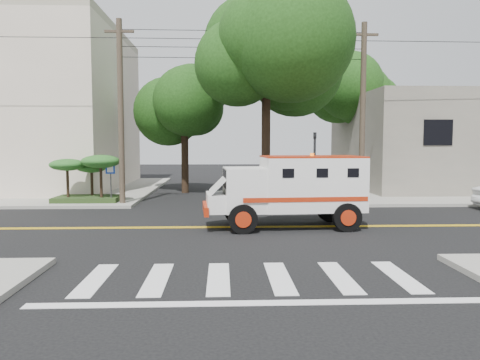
{
  "coord_description": "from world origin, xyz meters",
  "views": [
    {
      "loc": [
        -0.72,
        -17.0,
        3.1
      ],
      "look_at": [
        0.01,
        1.74,
        1.6
      ],
      "focal_mm": 35.0,
      "sensor_mm": 36.0,
      "label": 1
    }
  ],
  "objects": [
    {
      "name": "ground",
      "position": [
        0.0,
        0.0,
        0.0
      ],
      "size": [
        100.0,
        100.0,
        0.0
      ],
      "primitive_type": "plane",
      "color": "black",
      "rests_on": "ground"
    },
    {
      "name": "traffic_signal",
      "position": [
        3.8,
        5.6,
        2.23
      ],
      "size": [
        0.15,
        0.18,
        3.6
      ],
      "color": "#3F3F42",
      "rests_on": "ground"
    },
    {
      "name": "tree_main",
      "position": [
        1.94,
        6.21,
        7.2
      ],
      "size": [
        6.08,
        5.7,
        9.85
      ],
      "color": "black",
      "rests_on": "ground"
    },
    {
      "name": "accessibility_sign",
      "position": [
        -6.2,
        6.17,
        1.37
      ],
      "size": [
        0.45,
        0.1,
        2.02
      ],
      "color": "#3F3F42",
      "rests_on": "ground"
    },
    {
      "name": "sidewalk_nw",
      "position": [
        -13.5,
        13.5,
        0.07
      ],
      "size": [
        17.0,
        17.0,
        0.15
      ],
      "primitive_type": "cube",
      "color": "gray",
      "rests_on": "ground"
    },
    {
      "name": "building_left",
      "position": [
        -15.5,
        15.0,
        5.15
      ],
      "size": [
        16.0,
        14.0,
        10.0
      ],
      "primitive_type": "cube",
      "color": "beige",
      "rests_on": "sidewalk_nw"
    },
    {
      "name": "tree_left",
      "position": [
        -2.68,
        11.79,
        5.73
      ],
      "size": [
        4.48,
        4.2,
        7.7
      ],
      "color": "black",
      "rests_on": "ground"
    },
    {
      "name": "pedestrian_b",
      "position": [
        5.5,
        5.5,
        0.94
      ],
      "size": [
        0.81,
        0.66,
        1.58
      ],
      "primitive_type": "imported",
      "rotation": [
        0.0,
        0.0,
        3.22
      ],
      "color": "gray",
      "rests_on": "sidewalk_ne"
    },
    {
      "name": "armored_truck",
      "position": [
        1.83,
        -0.09,
        1.49
      ],
      "size": [
        5.88,
        2.64,
        2.62
      ],
      "rotation": [
        0.0,
        0.0,
        0.07
      ],
      "color": "white",
      "rests_on": "ground"
    },
    {
      "name": "utility_pole_right",
      "position": [
        6.3,
        6.2,
        4.5
      ],
      "size": [
        0.28,
        0.28,
        9.0
      ],
      "primitive_type": "cylinder",
      "color": "#382D23",
      "rests_on": "ground"
    },
    {
      "name": "pedestrian_a",
      "position": [
        5.5,
        5.5,
        1.09
      ],
      "size": [
        0.7,
        0.47,
        1.87
      ],
      "primitive_type": "imported",
      "rotation": [
        0.0,
        0.0,
        3.18
      ],
      "color": "gray",
      "rests_on": "sidewalk_ne"
    },
    {
      "name": "building_right",
      "position": [
        15.0,
        14.0,
        3.15
      ],
      "size": [
        14.0,
        12.0,
        6.0
      ],
      "primitive_type": "cube",
      "color": "slate",
      "rests_on": "sidewalk_ne"
    },
    {
      "name": "sidewalk_ne",
      "position": [
        13.5,
        13.5,
        0.07
      ],
      "size": [
        17.0,
        17.0,
        0.15
      ],
      "primitive_type": "cube",
      "color": "gray",
      "rests_on": "ground"
    },
    {
      "name": "utility_pole_left",
      "position": [
        -5.6,
        6.0,
        4.5
      ],
      "size": [
        0.28,
        0.28,
        9.0
      ],
      "primitive_type": "cylinder",
      "color": "#382D23",
      "rests_on": "ground"
    },
    {
      "name": "tree_right",
      "position": [
        8.84,
        15.77,
        6.09
      ],
      "size": [
        4.8,
        4.5,
        8.2
      ],
      "color": "black",
      "rests_on": "ground"
    },
    {
      "name": "palm_planter",
      "position": [
        -7.44,
        6.62,
        1.65
      ],
      "size": [
        3.52,
        2.63,
        2.36
      ],
      "color": "#1E3314",
      "rests_on": "sidewalk_nw"
    }
  ]
}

